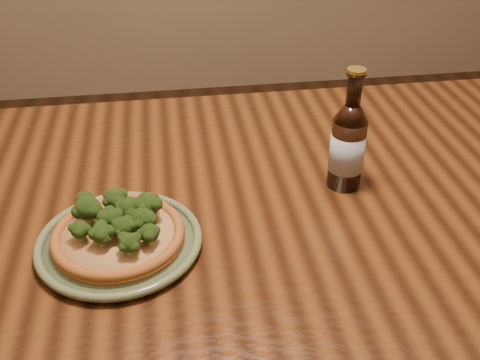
{
  "coord_description": "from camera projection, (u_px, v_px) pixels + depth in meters",
  "views": [
    {
      "loc": [
        -0.31,
        -0.71,
        1.34
      ],
      "look_at": [
        -0.19,
        0.06,
        0.82
      ],
      "focal_mm": 42.0,
      "sensor_mm": 36.0,
      "label": 1
    }
  ],
  "objects": [
    {
      "name": "table",
      "position": [
        336.0,
        231.0,
        1.09
      ],
      "size": [
        1.6,
        0.9,
        0.75
      ],
      "color": "#4B2710",
      "rests_on": "ground"
    },
    {
      "name": "plate",
      "position": [
        119.0,
        242.0,
        0.9
      ],
      "size": [
        0.27,
        0.27,
        0.02
      ],
      "rotation": [
        0.0,
        0.0,
        -0.24
      ],
      "color": "#596646",
      "rests_on": "table"
    },
    {
      "name": "pizza",
      "position": [
        118.0,
        232.0,
        0.89
      ],
      "size": [
        0.21,
        0.21,
        0.07
      ],
      "rotation": [
        0.0,
        0.0,
        0.23
      ],
      "color": "#965221",
      "rests_on": "plate"
    },
    {
      "name": "beer_bottle",
      "position": [
        348.0,
        145.0,
        1.01
      ],
      "size": [
        0.06,
        0.06,
        0.23
      ],
      "rotation": [
        0.0,
        0.0,
        0.22
      ],
      "color": "black",
      "rests_on": "table"
    }
  ]
}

